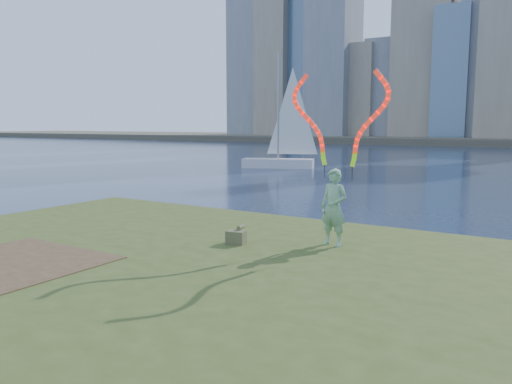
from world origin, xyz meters
The scene contains 6 objects.
ground centered at (0.00, 0.00, 0.00)m, with size 320.00×320.00×0.00m, color #18253D.
grassy_knoll centered at (0.00, -2.30, 0.34)m, with size 20.00×18.00×0.80m.
dirt_patch centered at (-2.20, -3.20, 0.81)m, with size 3.20×3.00×0.02m, color #47331E.
woman_with_ribbons centered at (2.49, 1.49, 2.20)m, with size 2.07×0.47×4.08m.
canvas_bag centered at (0.58, 0.46, 0.96)m, with size 0.46×0.52×0.39m.
sailboat centered at (-12.68, 26.43, 1.56)m, with size 5.95×3.65×9.09m.
Camera 1 is at (6.74, -8.57, 3.44)m, focal length 35.00 mm.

